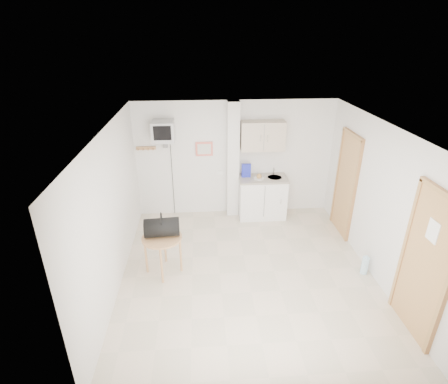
{
  "coord_description": "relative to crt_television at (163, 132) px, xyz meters",
  "views": [
    {
      "loc": [
        -0.74,
        -4.79,
        3.76
      ],
      "look_at": [
        -0.35,
        0.6,
        1.25
      ],
      "focal_mm": 28.0,
      "sensor_mm": 36.0,
      "label": 1
    }
  ],
  "objects": [
    {
      "name": "water_bottle",
      "position": [
        3.43,
        -2.18,
        -1.78
      ],
      "size": [
        0.12,
        0.12,
        0.35
      ],
      "color": "#B3DEF4",
      "rests_on": "ground"
    },
    {
      "name": "crt_television",
      "position": [
        0.0,
        0.0,
        0.0
      ],
      "size": [
        0.44,
        0.45,
        2.15
      ],
      "color": "slate",
      "rests_on": "ground"
    },
    {
      "name": "ground",
      "position": [
        1.45,
        -2.02,
        -1.94
      ],
      "size": [
        4.5,
        4.5,
        0.0
      ],
      "primitive_type": "plane",
      "color": "beige",
      "rests_on": "ground"
    },
    {
      "name": "room_envelope",
      "position": [
        1.69,
        -1.93,
        -0.4
      ],
      "size": [
        4.24,
        4.54,
        2.55
      ],
      "color": "white",
      "rests_on": "ground"
    },
    {
      "name": "kitchenette",
      "position": [
        2.02,
        -0.02,
        -1.13
      ],
      "size": [
        1.03,
        0.58,
        2.1
      ],
      "color": "white",
      "rests_on": "ground"
    },
    {
      "name": "round_table",
      "position": [
        0.04,
        -1.89,
        -1.33
      ],
      "size": [
        0.66,
        0.66,
        0.69
      ],
      "rotation": [
        0.0,
        0.0,
        -0.01
      ],
      "color": "#A77846",
      "rests_on": "ground"
    },
    {
      "name": "duffel_bag",
      "position": [
        0.05,
        -1.84,
        -1.09
      ],
      "size": [
        0.59,
        0.35,
        0.42
      ],
      "rotation": [
        0.0,
        0.0,
        0.07
      ],
      "color": "black",
      "rests_on": "round_table"
    }
  ]
}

